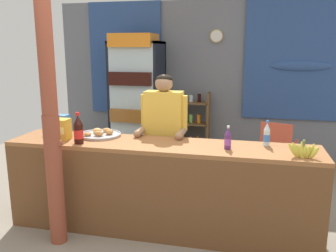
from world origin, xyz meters
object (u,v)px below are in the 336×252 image
(stall_counter, at_px, (158,181))
(soda_bottle_cola, at_px, (78,130))
(soda_bottle_grape_soda, at_px, (228,139))
(pastry_tray, at_px, (100,134))
(timber_post, at_px, (51,121))
(bottle_shelf_rack, at_px, (195,125))
(drink_fridge, at_px, (137,93))
(soda_bottle_water, at_px, (267,135))
(banana_bunch, at_px, (303,151))
(snack_box_biscuit, at_px, (58,124))
(plastic_lawn_chair, at_px, (278,147))
(snack_box_choco_powder, at_px, (60,129))
(shopkeeper, at_px, (164,127))

(stall_counter, relative_size, soda_bottle_cola, 9.87)
(stall_counter, relative_size, soda_bottle_grape_soda, 13.93)
(pastry_tray, bearing_deg, soda_bottle_cola, -102.82)
(timber_post, distance_m, soda_bottle_cola, 0.34)
(bottle_shelf_rack, bearing_deg, soda_bottle_cola, -106.64)
(drink_fridge, relative_size, soda_bottle_water, 8.21)
(bottle_shelf_rack, bearing_deg, timber_post, -107.35)
(pastry_tray, distance_m, banana_bunch, 2.03)
(timber_post, distance_m, snack_box_biscuit, 0.73)
(soda_bottle_cola, distance_m, soda_bottle_grape_soda, 1.44)
(drink_fridge, xyz_separation_m, plastic_lawn_chair, (2.16, -0.44, -0.64))
(soda_bottle_cola, bearing_deg, banana_bunch, 0.23)
(plastic_lawn_chair, bearing_deg, stall_counter, -125.02)
(soda_bottle_cola, relative_size, snack_box_choco_powder, 1.47)
(shopkeeper, distance_m, snack_box_biscuit, 1.16)
(drink_fridge, xyz_separation_m, soda_bottle_water, (1.93, -1.95, -0.11))
(drink_fridge, bearing_deg, snack_box_biscuit, -98.41)
(bottle_shelf_rack, bearing_deg, pastry_tray, -107.21)
(shopkeeper, height_order, soda_bottle_cola, shopkeeper)
(stall_counter, distance_m, banana_bunch, 1.36)
(snack_box_choco_powder, bearing_deg, stall_counter, -2.56)
(pastry_tray, bearing_deg, snack_box_choco_powder, -147.34)
(banana_bunch, bearing_deg, soda_bottle_water, 132.10)
(bottle_shelf_rack, distance_m, pastry_tray, 2.33)
(bottle_shelf_rack, bearing_deg, soda_bottle_water, -64.99)
(snack_box_choco_powder, bearing_deg, snack_box_biscuit, 122.48)
(bottle_shelf_rack, bearing_deg, shopkeeper, -91.58)
(soda_bottle_grape_soda, bearing_deg, timber_post, -165.26)
(bottle_shelf_rack, xyz_separation_m, soda_bottle_water, (1.03, -2.21, 0.42))
(shopkeeper, xyz_separation_m, soda_bottle_cola, (-0.71, -0.62, 0.07))
(timber_post, height_order, soda_bottle_water, timber_post)
(pastry_tray, relative_size, banana_bunch, 1.64)
(timber_post, bearing_deg, soda_bottle_water, 17.65)
(soda_bottle_grape_soda, height_order, pastry_tray, soda_bottle_grape_soda)
(shopkeeper, xyz_separation_m, soda_bottle_water, (1.08, -0.29, 0.04))
(shopkeeper, height_order, banana_bunch, shopkeeper)
(bottle_shelf_rack, distance_m, soda_bottle_water, 2.47)
(stall_counter, bearing_deg, soda_bottle_grape_soda, 5.65)
(soda_bottle_water, distance_m, banana_bunch, 0.44)
(stall_counter, distance_m, plastic_lawn_chair, 2.17)
(soda_bottle_water, bearing_deg, timber_post, -162.35)
(soda_bottle_cola, relative_size, soda_bottle_water, 1.25)
(snack_box_biscuit, bearing_deg, stall_counter, -13.78)
(timber_post, distance_m, snack_box_choco_powder, 0.45)
(soda_bottle_cola, height_order, snack_box_choco_powder, soda_bottle_cola)
(snack_box_choco_powder, bearing_deg, bottle_shelf_rack, 67.08)
(snack_box_choco_powder, bearing_deg, pastry_tray, 32.66)
(plastic_lawn_chair, distance_m, soda_bottle_water, 1.62)
(soda_bottle_water, bearing_deg, soda_bottle_grape_soda, -150.75)
(stall_counter, relative_size, shopkeeper, 1.98)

